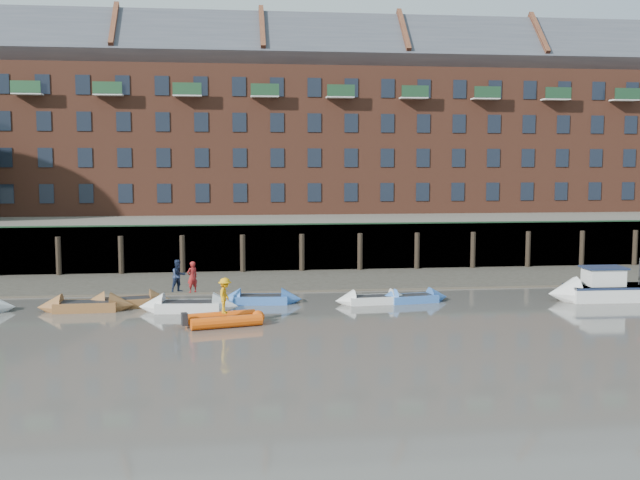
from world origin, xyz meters
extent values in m
plane|color=#58544D|center=(0.00, 0.00, 0.00)|extent=(220.00, 220.00, 0.00)
cube|color=#3D382F|center=(0.00, 18.00, 0.00)|extent=(110.00, 8.00, 0.50)
cube|color=#4C4336|center=(0.00, 14.60, 0.00)|extent=(110.00, 1.60, 0.10)
cube|color=#2D2A26|center=(0.00, 22.40, 1.60)|extent=(110.00, 0.80, 3.20)
cylinder|color=black|center=(-14.00, 21.75, 1.30)|extent=(0.36, 0.36, 2.60)
cylinder|color=black|center=(-10.00, 21.75, 1.30)|extent=(0.36, 0.36, 2.60)
cylinder|color=black|center=(-6.00, 21.75, 1.30)|extent=(0.36, 0.36, 2.60)
cylinder|color=black|center=(-2.00, 21.75, 1.30)|extent=(0.36, 0.36, 2.60)
cylinder|color=black|center=(2.00, 21.75, 1.30)|extent=(0.36, 0.36, 2.60)
cylinder|color=black|center=(6.00, 21.75, 1.30)|extent=(0.36, 0.36, 2.60)
cylinder|color=black|center=(10.00, 21.75, 1.30)|extent=(0.36, 0.36, 2.60)
cylinder|color=black|center=(14.00, 21.75, 1.30)|extent=(0.36, 0.36, 2.60)
cylinder|color=black|center=(18.00, 21.75, 1.30)|extent=(0.36, 0.36, 2.60)
cylinder|color=black|center=(22.00, 21.75, 1.30)|extent=(0.36, 0.36, 2.60)
cylinder|color=black|center=(26.00, 21.75, 1.30)|extent=(0.36, 0.36, 2.60)
cube|color=#264C2D|center=(0.00, 22.10, 3.25)|extent=(110.00, 0.06, 0.10)
cube|color=#5E594D|center=(0.00, 36.00, 1.60)|extent=(110.00, 28.00, 3.20)
cube|color=brown|center=(0.00, 37.00, 9.20)|extent=(80.00, 10.00, 12.00)
cube|color=#42444C|center=(0.00, 37.00, 16.40)|extent=(80.60, 15.56, 15.56)
cube|color=black|center=(-20.00, 31.98, 5.00)|extent=(1.10, 0.12, 1.50)
cube|color=black|center=(-17.00, 31.98, 5.00)|extent=(1.10, 0.12, 1.50)
cube|color=black|center=(-14.00, 31.98, 5.00)|extent=(1.10, 0.12, 1.50)
cube|color=black|center=(-11.00, 31.98, 5.00)|extent=(1.10, 0.12, 1.50)
cube|color=black|center=(-8.00, 31.98, 5.00)|extent=(1.10, 0.12, 1.50)
cube|color=black|center=(-5.00, 31.98, 5.00)|extent=(1.10, 0.12, 1.50)
cube|color=black|center=(-2.00, 31.98, 5.00)|extent=(1.10, 0.12, 1.50)
cube|color=black|center=(1.00, 31.98, 5.00)|extent=(1.10, 0.12, 1.50)
cube|color=black|center=(4.00, 31.98, 5.00)|extent=(1.10, 0.12, 1.50)
cube|color=black|center=(7.00, 31.98, 5.00)|extent=(1.10, 0.12, 1.50)
cube|color=black|center=(10.00, 31.98, 5.00)|extent=(1.10, 0.12, 1.50)
cube|color=black|center=(13.00, 31.98, 5.00)|extent=(1.10, 0.12, 1.50)
cube|color=black|center=(16.00, 31.98, 5.00)|extent=(1.10, 0.12, 1.50)
cube|color=black|center=(19.00, 31.98, 5.00)|extent=(1.10, 0.12, 1.50)
cube|color=black|center=(22.00, 31.98, 5.00)|extent=(1.10, 0.12, 1.50)
cube|color=black|center=(25.00, 31.98, 5.00)|extent=(1.10, 0.12, 1.50)
cube|color=black|center=(28.00, 31.98, 5.00)|extent=(1.10, 0.12, 1.50)
cube|color=black|center=(31.00, 31.98, 5.00)|extent=(1.10, 0.12, 1.50)
cube|color=black|center=(-20.00, 31.98, 7.80)|extent=(1.10, 0.12, 1.50)
cube|color=black|center=(-17.00, 31.98, 7.80)|extent=(1.10, 0.12, 1.50)
cube|color=black|center=(-14.00, 31.98, 7.80)|extent=(1.10, 0.12, 1.50)
cube|color=black|center=(-11.00, 31.98, 7.80)|extent=(1.10, 0.12, 1.50)
cube|color=black|center=(-8.00, 31.98, 7.80)|extent=(1.10, 0.12, 1.50)
cube|color=black|center=(-5.00, 31.98, 7.80)|extent=(1.10, 0.12, 1.50)
cube|color=black|center=(-2.00, 31.98, 7.80)|extent=(1.10, 0.12, 1.50)
cube|color=black|center=(1.00, 31.98, 7.80)|extent=(1.10, 0.12, 1.50)
cube|color=black|center=(4.00, 31.98, 7.80)|extent=(1.10, 0.12, 1.50)
cube|color=black|center=(7.00, 31.98, 7.80)|extent=(1.10, 0.12, 1.50)
cube|color=black|center=(10.00, 31.98, 7.80)|extent=(1.10, 0.12, 1.50)
cube|color=black|center=(13.00, 31.98, 7.80)|extent=(1.10, 0.12, 1.50)
cube|color=black|center=(16.00, 31.98, 7.80)|extent=(1.10, 0.12, 1.50)
cube|color=black|center=(19.00, 31.98, 7.80)|extent=(1.10, 0.12, 1.50)
cube|color=black|center=(22.00, 31.98, 7.80)|extent=(1.10, 0.12, 1.50)
cube|color=black|center=(25.00, 31.98, 7.80)|extent=(1.10, 0.12, 1.50)
cube|color=black|center=(28.00, 31.98, 7.80)|extent=(1.10, 0.12, 1.50)
cube|color=black|center=(31.00, 31.98, 7.80)|extent=(1.10, 0.12, 1.50)
cube|color=black|center=(-20.00, 31.98, 10.60)|extent=(1.10, 0.12, 1.50)
cube|color=black|center=(-17.00, 31.98, 10.60)|extent=(1.10, 0.12, 1.50)
cube|color=black|center=(-14.00, 31.98, 10.60)|extent=(1.10, 0.12, 1.50)
cube|color=black|center=(-11.00, 31.98, 10.60)|extent=(1.10, 0.12, 1.50)
cube|color=black|center=(-8.00, 31.98, 10.60)|extent=(1.10, 0.12, 1.50)
cube|color=black|center=(-5.00, 31.98, 10.60)|extent=(1.10, 0.12, 1.50)
cube|color=black|center=(-2.00, 31.98, 10.60)|extent=(1.10, 0.12, 1.50)
cube|color=black|center=(1.00, 31.98, 10.60)|extent=(1.10, 0.12, 1.50)
cube|color=black|center=(4.00, 31.98, 10.60)|extent=(1.10, 0.12, 1.50)
cube|color=black|center=(7.00, 31.98, 10.60)|extent=(1.10, 0.12, 1.50)
cube|color=black|center=(10.00, 31.98, 10.60)|extent=(1.10, 0.12, 1.50)
cube|color=black|center=(13.00, 31.98, 10.60)|extent=(1.10, 0.12, 1.50)
cube|color=black|center=(16.00, 31.98, 10.60)|extent=(1.10, 0.12, 1.50)
cube|color=black|center=(19.00, 31.98, 10.60)|extent=(1.10, 0.12, 1.50)
cube|color=black|center=(22.00, 31.98, 10.60)|extent=(1.10, 0.12, 1.50)
cube|color=black|center=(25.00, 31.98, 10.60)|extent=(1.10, 0.12, 1.50)
cube|color=black|center=(28.00, 31.98, 10.60)|extent=(1.10, 0.12, 1.50)
cube|color=black|center=(31.00, 31.98, 10.60)|extent=(1.10, 0.12, 1.50)
cube|color=black|center=(-20.00, 31.98, 13.40)|extent=(1.10, 0.12, 1.50)
cube|color=black|center=(-17.00, 31.98, 13.40)|extent=(1.10, 0.12, 1.50)
cube|color=black|center=(-14.00, 31.98, 13.40)|extent=(1.10, 0.12, 1.50)
cube|color=black|center=(-11.00, 31.98, 13.40)|extent=(1.10, 0.12, 1.50)
cube|color=black|center=(-8.00, 31.98, 13.40)|extent=(1.10, 0.12, 1.50)
cube|color=black|center=(-5.00, 31.98, 13.40)|extent=(1.10, 0.12, 1.50)
cube|color=black|center=(-2.00, 31.98, 13.40)|extent=(1.10, 0.12, 1.50)
cube|color=black|center=(1.00, 31.98, 13.40)|extent=(1.10, 0.12, 1.50)
cube|color=black|center=(4.00, 31.98, 13.40)|extent=(1.10, 0.12, 1.50)
cube|color=black|center=(7.00, 31.98, 13.40)|extent=(1.10, 0.12, 1.50)
cube|color=black|center=(10.00, 31.98, 13.40)|extent=(1.10, 0.12, 1.50)
cube|color=black|center=(13.00, 31.98, 13.40)|extent=(1.10, 0.12, 1.50)
cube|color=black|center=(16.00, 31.98, 13.40)|extent=(1.10, 0.12, 1.50)
cube|color=black|center=(19.00, 31.98, 13.40)|extent=(1.10, 0.12, 1.50)
cube|color=black|center=(22.00, 31.98, 13.40)|extent=(1.10, 0.12, 1.50)
cube|color=black|center=(25.00, 31.98, 13.40)|extent=(1.10, 0.12, 1.50)
cube|color=black|center=(28.00, 31.98, 13.40)|extent=(1.10, 0.12, 1.50)
cube|color=black|center=(31.00, 31.98, 13.40)|extent=(1.10, 0.12, 1.50)
cone|color=silver|center=(-14.10, 10.11, 0.20)|extent=(1.22, 1.35, 1.18)
cube|color=brown|center=(-10.05, 9.73, 0.24)|extent=(3.08, 1.43, 0.48)
cone|color=brown|center=(-8.27, 9.76, 0.24)|extent=(1.21, 1.40, 1.38)
cone|color=brown|center=(-11.83, 9.70, 0.24)|extent=(1.21, 1.40, 1.38)
cube|color=black|center=(-10.05, 9.73, 0.46)|extent=(2.56, 1.08, 0.06)
cube|color=brown|center=(-8.13, 10.54, 0.23)|extent=(3.14, 1.87, 0.46)
cone|color=brown|center=(-6.44, 10.87, 0.23)|extent=(1.38, 1.52, 1.33)
cone|color=brown|center=(-9.81, 10.21, 0.23)|extent=(1.38, 1.52, 1.33)
cube|color=black|center=(-8.13, 10.54, 0.44)|extent=(2.60, 1.45, 0.06)
cube|color=silver|center=(-4.93, 9.01, 0.25)|extent=(3.29, 1.70, 0.50)
cone|color=silver|center=(-3.08, 8.85, 0.25)|extent=(1.36, 1.54, 1.44)
cone|color=silver|center=(-6.78, 9.17, 0.25)|extent=(1.36, 1.54, 1.44)
cube|color=black|center=(-4.93, 9.01, 0.48)|extent=(2.73, 1.30, 0.06)
cube|color=#3565B5|center=(-1.24, 10.69, 0.22)|extent=(2.87, 1.46, 0.43)
cone|color=#3565B5|center=(0.38, 10.57, 0.22)|extent=(1.17, 1.33, 1.25)
cone|color=#3565B5|center=(-2.85, 10.82, 0.22)|extent=(1.17, 1.33, 1.25)
cube|color=black|center=(-1.24, 10.69, 0.41)|extent=(2.38, 1.12, 0.06)
cube|color=silver|center=(4.63, 9.96, 0.20)|extent=(2.68, 1.36, 0.41)
cone|color=silver|center=(6.14, 10.07, 0.20)|extent=(1.09, 1.25, 1.17)
cone|color=silver|center=(3.11, 9.85, 0.20)|extent=(1.09, 1.25, 1.17)
cube|color=black|center=(4.63, 9.96, 0.39)|extent=(2.23, 1.04, 0.06)
cube|color=#3565B5|center=(6.84, 10.09, 0.20)|extent=(2.69, 1.52, 0.40)
cone|color=#3565B5|center=(8.31, 10.31, 0.20)|extent=(1.15, 1.28, 1.15)
cone|color=#3565B5|center=(5.37, 9.87, 0.20)|extent=(1.15, 1.28, 1.15)
cube|color=black|center=(6.84, 10.09, 0.38)|extent=(2.23, 1.17, 0.06)
cylinder|color=#E74E09|center=(-3.29, 6.09, 0.27)|extent=(3.28, 1.32, 0.54)
cylinder|color=#E74E09|center=(-3.01, 4.99, 0.27)|extent=(3.28, 1.32, 0.54)
sphere|color=#E74E09|center=(-1.58, 5.94, 0.27)|extent=(0.62, 0.62, 0.62)
cube|color=black|center=(-3.15, 5.54, 0.27)|extent=(2.85, 1.56, 0.19)
cube|color=silver|center=(17.53, 9.36, 0.41)|extent=(4.56, 1.94, 0.83)
cone|color=silver|center=(14.89, 9.42, 0.41)|extent=(1.58, 1.87, 1.84)
cube|color=#19233F|center=(17.53, 9.36, 0.77)|extent=(4.56, 1.98, 0.12)
cube|color=silver|center=(17.17, 9.37, 1.29)|extent=(1.96, 1.42, 0.92)
cube|color=#19233F|center=(17.17, 9.37, 1.79)|extent=(2.24, 1.61, 0.09)
imported|color=maroon|center=(-4.72, 8.91, 1.75)|extent=(0.68, 0.63, 1.57)
imported|color=#19233F|center=(-5.41, 9.16, 1.78)|extent=(1.00, 0.95, 1.63)
imported|color=orange|center=(-3.08, 5.46, 1.39)|extent=(0.81, 1.16, 1.63)
camera|label=1|loc=(-2.78, -28.42, 7.44)|focal=42.00mm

